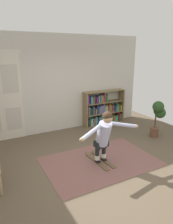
# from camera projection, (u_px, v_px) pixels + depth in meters

# --- Properties ---
(ground_plane) EXTENTS (7.20, 7.20, 0.00)m
(ground_plane) POSITION_uv_depth(u_px,v_px,m) (99.00, 168.00, 4.42)
(ground_plane) COLOR brown
(back_wall) EXTENTS (6.00, 0.10, 2.90)m
(back_wall) POSITION_uv_depth(u_px,v_px,m) (55.00, 84.00, 6.22)
(back_wall) COLOR beige
(back_wall) RESTS_ON ground
(double_door) EXTENTS (1.22, 0.05, 2.45)m
(double_door) POSITION_uv_depth(u_px,v_px,m) (1.00, 97.00, 5.54)
(double_door) COLOR beige
(double_door) RESTS_ON ground
(rug) EXTENTS (2.49, 1.66, 0.01)m
(rug) POSITION_uv_depth(u_px,v_px,m) (100.00, 161.00, 4.70)
(rug) COLOR brown
(rug) RESTS_ON ground
(bookshelf) EXTENTS (1.48, 0.30, 1.14)m
(bookshelf) POSITION_uv_depth(u_px,v_px,m) (103.00, 110.00, 7.03)
(bookshelf) COLOR olive
(bookshelf) RESTS_ON ground
(potted_plant) EXTENTS (0.43, 0.35, 1.07)m
(potted_plant) POSITION_uv_depth(u_px,v_px,m) (158.00, 115.00, 5.89)
(potted_plant) COLOR brown
(potted_plant) RESTS_ON ground
(skis_pair) EXTENTS (0.32, 0.86, 0.07)m
(skis_pair) POSITION_uv_depth(u_px,v_px,m) (100.00, 160.00, 4.72)
(skis_pair) COLOR brown
(skis_pair) RESTS_ON rug
(person_skier) EXTENTS (1.46, 0.56, 1.15)m
(person_skier) POSITION_uv_depth(u_px,v_px,m) (104.00, 133.00, 4.40)
(person_skier) COLOR white
(person_skier) RESTS_ON skis_pair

